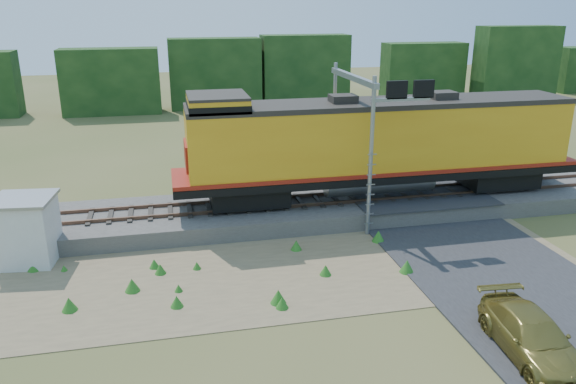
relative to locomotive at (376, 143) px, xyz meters
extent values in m
plane|color=#475123|center=(-4.70, -6.00, -3.56)|extent=(140.00, 140.00, 0.00)
cube|color=slate|center=(-4.70, 0.00, -3.16)|extent=(70.00, 5.00, 0.80)
cube|color=brown|center=(-4.70, -0.72, -2.68)|extent=(70.00, 0.10, 0.16)
cube|color=brown|center=(-4.70, 0.72, -2.68)|extent=(70.00, 0.10, 0.16)
cube|color=#8C7754|center=(-6.70, -5.50, -3.55)|extent=(26.00, 8.00, 0.03)
cube|color=#38383A|center=(2.30, 0.00, -2.73)|extent=(7.00, 5.20, 0.06)
cube|color=#38383A|center=(2.30, 16.00, -3.52)|extent=(7.00, 24.00, 0.08)
cube|color=#143513|center=(-4.70, 32.00, -0.31)|extent=(36.00, 3.00, 6.50)
cube|color=#143513|center=(35.30, 32.00, -0.56)|extent=(50.00, 3.00, 6.00)
cube|color=black|center=(-6.35, 0.00, -2.14)|extent=(3.68, 2.35, 0.92)
cube|color=black|center=(6.94, 0.00, -2.14)|extent=(3.68, 2.35, 0.92)
cube|color=black|center=(0.30, 0.00, -1.50)|extent=(20.44, 3.07, 0.37)
cylinder|color=gray|center=(0.30, 0.00, -1.99)|extent=(5.62, 1.23, 1.23)
cube|color=gold|center=(0.30, 0.00, 0.27)|extent=(18.91, 2.96, 3.17)
cube|color=maroon|center=(0.30, 0.00, -1.19)|extent=(20.44, 3.12, 0.18)
cube|color=#28231E|center=(0.30, 0.00, 1.98)|extent=(18.91, 3.02, 0.25)
cube|color=gold|center=(-7.68, 0.00, 2.21)|extent=(2.66, 2.96, 0.72)
cube|color=#28231E|center=(-7.68, 0.00, 2.61)|extent=(2.66, 3.02, 0.12)
cube|color=black|center=(-7.68, 0.00, 2.16)|extent=(2.71, 3.02, 0.36)
cube|color=maroon|center=(-9.21, 0.00, -0.09)|extent=(0.10, 2.04, 1.23)
cube|color=#28231E|center=(-1.75, 0.00, 2.21)|extent=(1.23, 1.02, 0.46)
cube|color=#28231E|center=(3.36, 0.00, 2.21)|extent=(1.23, 1.02, 0.46)
cube|color=silver|center=(-15.81, -2.51, -2.24)|extent=(2.34, 2.34, 2.65)
cube|color=gray|center=(-15.81, -2.51, -0.86)|extent=(2.58, 2.58, 0.13)
cylinder|color=gray|center=(-1.29, -2.80, 0.05)|extent=(0.19, 0.19, 7.21)
cylinder|color=gray|center=(-1.29, 2.80, 0.05)|extent=(0.19, 0.19, 7.21)
cube|color=gray|center=(-1.29, 0.00, 3.24)|extent=(0.26, 6.20, 0.26)
cube|color=gray|center=(-0.05, -2.80, 2.62)|extent=(2.68, 0.15, 0.15)
cube|color=black|center=(-0.26, -2.80, 3.03)|extent=(0.93, 0.15, 0.77)
cube|color=black|center=(0.98, -2.80, 3.03)|extent=(0.93, 0.15, 0.77)
imported|color=olive|center=(0.30, -12.71, -2.92)|extent=(2.16, 4.57, 1.29)
camera|label=1|loc=(-9.96, -25.33, 6.58)|focal=35.00mm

